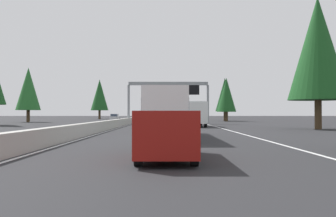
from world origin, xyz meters
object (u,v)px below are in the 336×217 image
Objects in this scene: sign_gantry_overhead at (169,90)px; sedan_near_center at (188,119)px; bus_far_center at (165,112)px; sedan_mid_left at (154,116)px; pickup_far_left at (166,116)px; sedan_distant_a at (167,122)px; conifer_right_mid at (226,95)px; box_truck_near_right at (194,113)px; conifer_right_far at (225,95)px; conifer_right_near at (318,48)px; conifer_left_mid at (28,89)px; oncoming_near at (115,117)px; minivan_mid_right at (166,132)px; conifer_left_far at (100,95)px.

sign_gantry_overhead reaches higher than sedan_near_center.
sedan_mid_left is at bearing 2.47° from bus_far_center.
pickup_far_left is 1.27× the size of sedan_distant_a.
sedan_mid_left is 0.50× the size of conifer_right_mid.
sedan_mid_left is (59.07, 4.37, -4.49)m from sign_gantry_overhead.
sign_gantry_overhead is 12.60m from box_truck_near_right.
sign_gantry_overhead is 1.36× the size of conifer_right_far.
sedan_near_center is at bearing -169.59° from pickup_far_left.
conifer_right_near is at bearing -176.11° from conifer_right_far.
box_truck_near_right is at bearing -127.21° from conifer_left_mid.
box_truck_near_right is at bearing -29.49° from sedan_distant_a.
box_truck_near_right reaches higher than oncoming_near.
conifer_right_mid is (28.02, -8.64, 3.71)m from box_truck_near_right.
conifer_right_mid reaches higher than sedan_distant_a.
sedan_distant_a is (13.14, -0.07, -1.03)m from bus_far_center.
minivan_mid_right is 0.54× the size of conifer_right_far.
sedan_near_center and oncoming_near have the same top height.
conifer_left_mid reaches higher than minivan_mid_right.
bus_far_center is 0.85× the size of conifer_right_near.
sign_gantry_overhead is 49.99m from conifer_left_far.
sedan_mid_left is 20.98m from conifer_left_far.
conifer_right_near reaches higher than sign_gantry_overhead.
sedan_distant_a is (-21.27, 3.49, 0.00)m from sedan_near_center.
pickup_far_left reaches higher than sedan_near_center.
conifer_right_near is (11.63, -15.42, 6.50)m from bus_far_center.
sign_gantry_overhead reaches higher than bus_far_center.
sedan_near_center is 1.00× the size of sedan_distant_a.
box_truck_near_right is (6.02, -3.41, 0.93)m from sedan_distant_a.
conifer_right_near is at bearing -125.82° from conifer_left_mid.
conifer_right_near is (-78.32, -19.29, 7.54)m from sedan_mid_left.
conifer_right_mid is 43.06m from conifer_left_far.
sedan_distant_a is at bearing -179.68° from pickup_far_left.
bus_far_center is at bearing -177.53° from sedan_mid_left.
sedan_near_center and sedan_mid_left have the same top height.
bus_far_center is at bearing 179.09° from sign_gantry_overhead.
sign_gantry_overhead is 2.54× the size of minivan_mid_right.
conifer_left_mid is (21.91, 28.86, 4.50)m from box_truck_near_right.
conifer_left_far is (22.17, 18.90, 5.93)m from pickup_far_left.
oncoming_near is 25.89m from conifer_right_far.
sedan_mid_left is at bearing 6.01° from pickup_far_left.
pickup_far_left is at bearing 0.17° from bus_far_center.
minivan_mid_right is 1.14× the size of sedan_mid_left.
oncoming_near is 27.03m from conifer_right_mid.
conifer_left_mid is at bearing 31.72° from bus_far_center.
sedan_mid_left is 76.91m from sedan_distant_a.
conifer_right_near reaches higher than conifer_right_far.
sign_gantry_overhead is 42.80m from minivan_mid_right.
sedan_distant_a is (24.85, 0.01, -0.27)m from minivan_mid_right.
conifer_right_near is at bearing -152.51° from sedan_near_center.
minivan_mid_right is 101.74m from sedan_mid_left.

